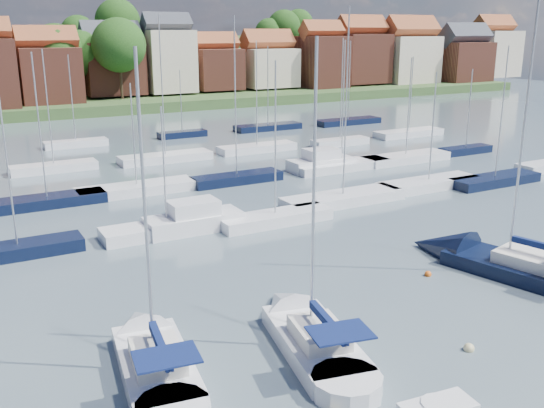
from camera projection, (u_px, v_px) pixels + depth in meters
ground at (170, 169)px, 63.04m from camera, size 260.00×260.00×0.00m
sailboat_left at (151, 355)px, 26.34m from camera, size 4.27×10.97×14.56m
sailboat_centre at (305, 332)px, 28.35m from camera, size 5.01×11.33×14.94m
sailboat_navy at (489, 262)px, 36.87m from camera, size 6.61×13.41×17.89m
buoy_c at (330, 397)px, 23.93m from camera, size 0.54×0.54×0.54m
buoy_d at (469, 350)px, 27.41m from camera, size 0.49×0.49×0.49m
buoy_e at (428, 276)px, 35.69m from camera, size 0.42×0.42×0.42m
marina_field at (205, 172)px, 59.72m from camera, size 79.62×41.41×15.93m
far_shore_town at (44, 71)px, 140.86m from camera, size 212.46×90.00×22.27m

